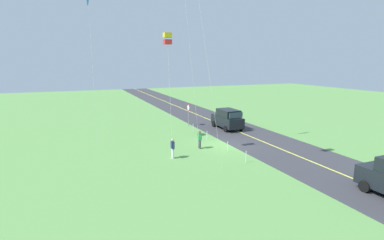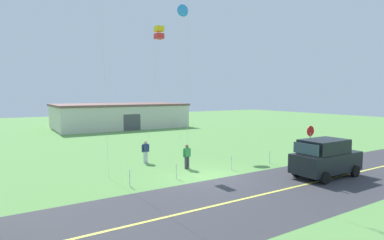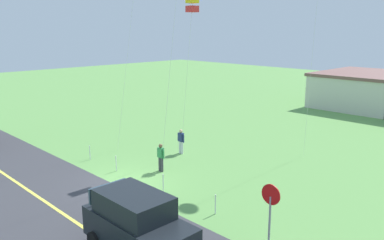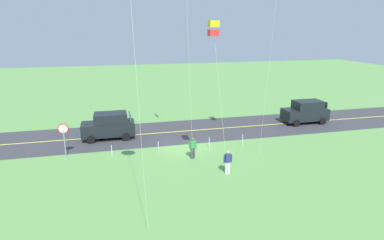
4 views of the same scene
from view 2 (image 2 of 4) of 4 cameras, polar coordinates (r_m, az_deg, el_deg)
name	(u,v)px [view 2 (image 2 of 4)]	position (r m, az deg, el deg)	size (l,w,h in m)	color
ground_plane	(209,178)	(18.64, 3.15, -10.56)	(120.00, 120.00, 0.10)	#60994C
asphalt_road	(257,196)	(15.67, 11.86, -13.43)	(120.00, 7.00, 0.00)	#38383D
road_centre_stripe	(257,196)	(15.67, 11.86, -13.42)	(120.00, 0.16, 0.00)	#E5E04C
car_suv_foreground	(325,158)	(20.02, 23.25, -6.33)	(4.40, 2.12, 2.24)	black
stop_sign	(310,136)	(24.47, 20.85, -2.78)	(0.76, 0.08, 2.56)	gray
person_adult_near	(187,156)	(20.44, -0.94, -6.56)	(0.58, 0.22, 1.60)	#3F3F47
person_adult_companion	(146,151)	(22.37, -8.51, -5.62)	(0.58, 0.22, 1.60)	silver
kite_blue_mid	(159,33)	(22.82, -6.07, 15.58)	(1.39, 0.56, 9.63)	silver
kite_yellow_high	(183,11)	(30.36, -1.65, 19.33)	(1.12, 0.38, 13.14)	silver
warehouse_distant	(120,115)	(47.36, -13.12, 0.82)	(18.36, 10.20, 3.50)	beige
fence_post_0	(130,178)	(17.00, -11.35, -10.40)	(0.05, 0.05, 0.90)	silver
fence_post_1	(176,171)	(18.15, -2.89, -9.34)	(0.05, 0.05, 0.90)	silver
fence_post_2	(231,163)	(20.38, 7.21, -7.81)	(0.05, 0.05, 0.90)	silver
fence_post_3	(270,157)	(22.69, 14.04, -6.63)	(0.05, 0.05, 0.90)	silver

